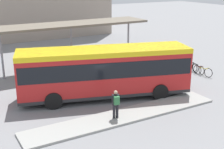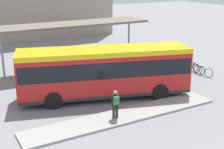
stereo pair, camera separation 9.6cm
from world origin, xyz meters
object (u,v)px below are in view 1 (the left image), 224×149
(bicycle_yellow, at_px, (203,71))
(bicycle_black, at_px, (192,66))
(city_bus, at_px, (105,69))
(bicycle_red, at_px, (198,69))
(pedestrian_waiting, at_px, (116,103))
(potted_planter_near_shelter, at_px, (97,66))

(bicycle_yellow, bearing_deg, bicycle_black, 162.41)
(city_bus, distance_m, bicycle_red, 9.15)
(pedestrian_waiting, relative_size, bicycle_red, 0.99)
(bicycle_yellow, distance_m, bicycle_red, 0.75)
(bicycle_red, relative_size, bicycle_black, 0.90)
(bicycle_black, relative_size, potted_planter_near_shelter, 1.25)
(pedestrian_waiting, distance_m, bicycle_black, 11.23)
(bicycle_black, bearing_deg, bicycle_yellow, 178.46)
(bicycle_black, bearing_deg, pedestrian_waiting, 121.98)
(bicycle_yellow, bearing_deg, pedestrian_waiting, -80.74)
(potted_planter_near_shelter, bearing_deg, city_bus, -110.82)
(city_bus, bearing_deg, bicycle_black, 27.17)
(city_bus, xyz_separation_m, pedestrian_waiting, (-1.12, -3.28, -0.84))
(pedestrian_waiting, height_order, bicycle_black, pedestrian_waiting)
(pedestrian_waiting, relative_size, bicycle_black, 0.90)
(pedestrian_waiting, xyz_separation_m, bicycle_yellow, (9.89, 3.44, -0.65))
(bicycle_yellow, relative_size, bicycle_black, 0.99)
(bicycle_black, xyz_separation_m, potted_planter_near_shelter, (-7.25, 2.92, 0.36))
(pedestrian_waiting, height_order, bicycle_red, pedestrian_waiting)
(bicycle_yellow, bearing_deg, city_bus, -98.88)
(city_bus, height_order, bicycle_yellow, city_bus)
(bicycle_red, bearing_deg, bicycle_black, -170.39)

